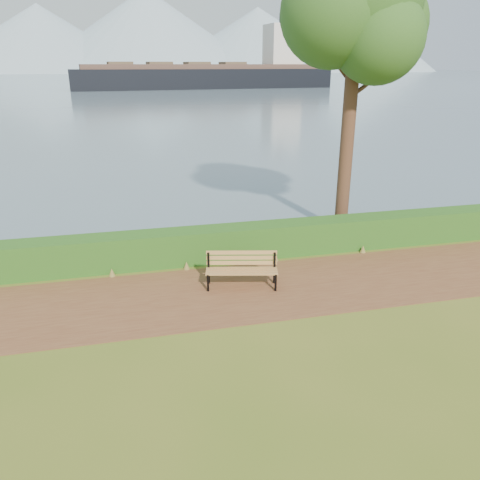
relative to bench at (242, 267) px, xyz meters
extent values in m
plane|color=#4D631C|center=(-0.21, -0.64, -0.55)|extent=(140.00, 140.00, 0.00)
cube|color=brown|center=(-0.21, -0.34, -0.54)|extent=(40.00, 3.40, 0.01)
cube|color=#1E4E16|center=(-0.21, 1.96, -0.05)|extent=(32.00, 0.85, 1.00)
cube|color=#435F6C|center=(-0.21, 259.36, -0.54)|extent=(700.00, 510.00, 0.00)
cone|color=#829DAE|center=(-60.21, 394.36, 23.45)|extent=(160.00, 160.00, 48.00)
cone|color=#829DAE|center=(19.79, 404.36, 30.45)|extent=(190.00, 190.00, 62.00)
cone|color=#829DAE|center=(109.79, 399.36, 24.45)|extent=(170.00, 170.00, 50.00)
cone|color=#829DAE|center=(199.79, 409.36, 28.45)|extent=(150.00, 150.00, 58.00)
cone|color=#829DAE|center=(-10.21, 429.36, 16.95)|extent=(120.00, 120.00, 35.00)
cone|color=#829DAE|center=(149.79, 424.36, 19.45)|extent=(130.00, 130.00, 40.00)
cube|color=black|center=(-0.94, -0.12, -0.31)|extent=(0.07, 0.07, 0.47)
cube|color=black|center=(-0.83, 0.33, -0.09)|extent=(0.07, 0.07, 0.91)
cube|color=black|center=(-0.88, 0.10, -0.10)|extent=(0.17, 0.55, 0.05)
cube|color=black|center=(0.79, -0.52, -0.31)|extent=(0.07, 0.07, 0.47)
cube|color=black|center=(0.89, -0.07, -0.09)|extent=(0.07, 0.07, 0.91)
cube|color=black|center=(0.84, -0.29, -0.10)|extent=(0.17, 0.55, 0.05)
cube|color=#9F6F3D|center=(-0.07, -0.29, -0.07)|extent=(1.87, 0.51, 0.04)
cube|color=#9F6F3D|center=(-0.04, -0.16, -0.07)|extent=(1.87, 0.51, 0.04)
cube|color=#9F6F3D|center=(-0.01, -0.03, -0.07)|extent=(1.87, 0.51, 0.04)
cube|color=#9F6F3D|center=(0.02, 0.10, -0.07)|extent=(1.87, 0.51, 0.04)
cube|color=#9F6F3D|center=(0.04, 0.16, 0.05)|extent=(1.86, 0.47, 0.11)
cube|color=#9F6F3D|center=(0.04, 0.16, 0.20)|extent=(1.86, 0.47, 0.11)
cube|color=#9F6F3D|center=(0.04, 0.16, 0.35)|extent=(1.86, 0.47, 0.11)
cylinder|color=#3E2419|center=(4.44, 3.43, 3.52)|extent=(0.45, 0.45, 8.13)
sphere|color=#224C19|center=(5.45, 3.79, 6.23)|extent=(2.94, 2.94, 2.94)
sphere|color=#224C19|center=(3.54, 3.19, 6.46)|extent=(3.16, 3.16, 3.16)
sphere|color=#224C19|center=(4.80, 2.65, 5.78)|extent=(2.71, 2.71, 2.71)
cylinder|color=#3E2419|center=(4.95, 3.43, 4.42)|extent=(1.19, 0.14, 0.89)
cylinder|color=#3E2419|center=(3.99, 3.55, 4.99)|extent=(0.92, 0.43, 0.81)
cube|color=black|center=(17.36, 109.74, 0.83)|extent=(64.77, 16.36, 6.41)
cube|color=#4E382E|center=(17.36, 109.74, 4.59)|extent=(59.57, 14.85, 1.10)
cube|color=silver|center=(37.76, 111.77, 9.53)|extent=(8.95, 8.33, 10.07)
cylinder|color=black|center=(37.76, 111.77, 15.48)|extent=(2.20, 2.20, 3.20)
cube|color=brown|center=(-3.05, 107.72, 5.32)|extent=(6.06, 6.56, 0.73)
cube|color=brown|center=(6.06, 108.62, 5.32)|extent=(6.06, 6.56, 0.73)
cube|color=brown|center=(15.17, 109.53, 5.32)|extent=(6.06, 6.56, 0.73)
cube|color=brown|center=(24.28, 110.43, 5.32)|extent=(6.06, 6.56, 0.73)
camera|label=1|loc=(-2.67, -11.05, 5.04)|focal=35.00mm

